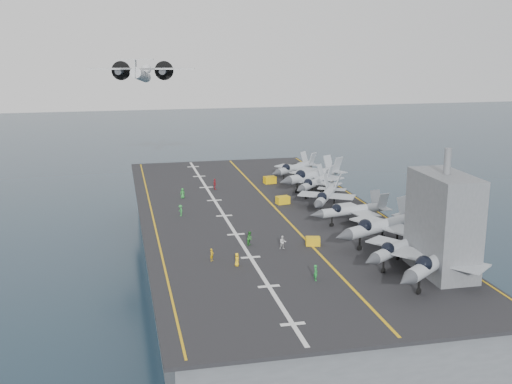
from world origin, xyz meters
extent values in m
plane|color=#142135|center=(0.00, 0.00, 0.00)|extent=(500.00, 500.00, 0.00)
cube|color=#56595E|center=(0.00, 0.00, 5.00)|extent=(36.00, 90.00, 10.00)
cube|color=black|center=(0.00, 0.00, 10.20)|extent=(38.00, 92.00, 0.40)
cube|color=gold|center=(3.00, 0.00, 10.42)|extent=(0.35, 90.00, 0.02)
cube|color=silver|center=(-6.00, 0.00, 10.42)|extent=(0.50, 90.00, 0.02)
cube|color=gold|center=(-17.00, 0.00, 10.42)|extent=(0.25, 90.00, 0.02)
cube|color=gold|center=(18.50, 0.00, 10.42)|extent=(0.25, 90.00, 0.02)
imported|color=yellow|center=(-8.26, -22.65, 11.22)|extent=(1.05, 1.18, 1.65)
imported|color=#CC9A0C|center=(-11.00, -20.18, 11.21)|extent=(1.09, 1.16, 1.61)
imported|color=#288029|center=(-5.06, -15.12, 11.37)|extent=(1.34, 1.39, 1.94)
imported|color=green|center=(-12.68, 1.42, 11.29)|extent=(0.96, 1.22, 1.79)
imported|color=maroon|center=(-4.67, 18.08, 11.42)|extent=(0.93, 1.29, 2.03)
imported|color=#268C33|center=(-11.18, 12.81, 11.28)|extent=(1.21, 0.97, 1.77)
imported|color=green|center=(-0.29, -29.35, 11.35)|extent=(0.78, 1.15, 1.89)
imported|color=silver|center=(-1.13, -17.65, 11.32)|extent=(1.12, 0.76, 1.85)
camera|label=1|loc=(-21.95, -95.76, 37.76)|focal=45.00mm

